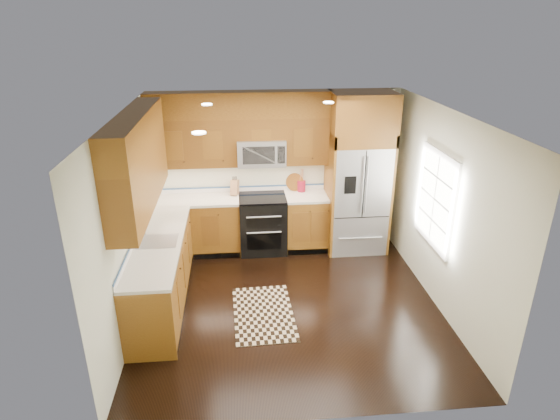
{
  "coord_description": "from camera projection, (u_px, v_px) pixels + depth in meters",
  "views": [
    {
      "loc": [
        -0.64,
        -5.38,
        3.65
      ],
      "look_at": [
        -0.07,
        0.6,
        1.15
      ],
      "focal_mm": 30.0,
      "sensor_mm": 36.0,
      "label": 1
    }
  ],
  "objects": [
    {
      "name": "refrigerator",
      "position": [
        358.0,
        174.0,
        7.51
      ],
      "size": [
        0.98,
        0.75,
        2.6
      ],
      "color": "#B2B2B7",
      "rests_on": "ground"
    },
    {
      "name": "upper_cabinets",
      "position": [
        199.0,
        142.0,
        6.52
      ],
      "size": [
        2.85,
        3.0,
        1.15
      ],
      "color": "brown",
      "rests_on": "ground"
    },
    {
      "name": "rug",
      "position": [
        263.0,
        313.0,
        6.2
      ],
      "size": [
        0.82,
        1.32,
        0.01
      ],
      "primitive_type": "cube",
      "rotation": [
        0.0,
        0.0,
        0.03
      ],
      "color": "black",
      "rests_on": "ground"
    },
    {
      "name": "wall_left",
      "position": [
        128.0,
        223.0,
        5.73
      ],
      "size": [
        0.02,
        4.0,
        2.6
      ],
      "primitive_type": "cube",
      "color": "silver",
      "rests_on": "ground"
    },
    {
      "name": "microwave",
      "position": [
        261.0,
        152.0,
        7.39
      ],
      "size": [
        0.76,
        0.4,
        0.42
      ],
      "color": "#B2B2B7",
      "rests_on": "ground"
    },
    {
      "name": "knife_block",
      "position": [
        235.0,
        187.0,
        7.63
      ],
      "size": [
        0.15,
        0.18,
        0.31
      ],
      "color": "#A2744E",
      "rests_on": "countertop"
    },
    {
      "name": "base_cabinets",
      "position": [
        200.0,
        249.0,
        6.94
      ],
      "size": [
        2.85,
        3.0,
        0.9
      ],
      "color": "#925F1C",
      "rests_on": "ground"
    },
    {
      "name": "window",
      "position": [
        435.0,
        199.0,
        6.22
      ],
      "size": [
        0.04,
        1.1,
        1.3
      ],
      "color": "white",
      "rests_on": "ground"
    },
    {
      "name": "wall_back",
      "position": [
        276.0,
        169.0,
        7.74
      ],
      "size": [
        4.0,
        0.02,
        2.6
      ],
      "primitive_type": "cube",
      "color": "silver",
      "rests_on": "ground"
    },
    {
      "name": "cutting_board",
      "position": [
        295.0,
        190.0,
        7.85
      ],
      "size": [
        0.39,
        0.39,
        0.02
      ],
      "primitive_type": "cylinder",
      "rotation": [
        0.0,
        0.0,
        -0.37
      ],
      "color": "brown",
      "rests_on": "countertop"
    },
    {
      "name": "wall_right",
      "position": [
        442.0,
        211.0,
        6.08
      ],
      "size": [
        0.02,
        4.0,
        2.6
      ],
      "primitive_type": "cube",
      "color": "silver",
      "rests_on": "ground"
    },
    {
      "name": "sink_faucet",
      "position": [
        155.0,
        237.0,
        6.08
      ],
      "size": [
        0.54,
        0.44,
        0.37
      ],
      "color": "#B2B2B7",
      "rests_on": "countertop"
    },
    {
      "name": "ground",
      "position": [
        289.0,
        304.0,
        6.4
      ],
      "size": [
        4.0,
        4.0,
        0.0
      ],
      "primitive_type": "plane",
      "color": "black",
      "rests_on": "ground"
    },
    {
      "name": "utensil_crock",
      "position": [
        301.0,
        184.0,
        7.77
      ],
      "size": [
        0.16,
        0.16,
        0.38
      ],
      "color": "maroon",
      "rests_on": "countertop"
    },
    {
      "name": "countertop",
      "position": [
        208.0,
        216.0,
        6.88
      ],
      "size": [
        2.86,
        3.01,
        0.04
      ],
      "color": "beige",
      "rests_on": "base_cabinets"
    },
    {
      "name": "range",
      "position": [
        263.0,
        224.0,
        7.73
      ],
      "size": [
        0.76,
        0.67,
        0.95
      ],
      "color": "black",
      "rests_on": "ground"
    }
  ]
}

